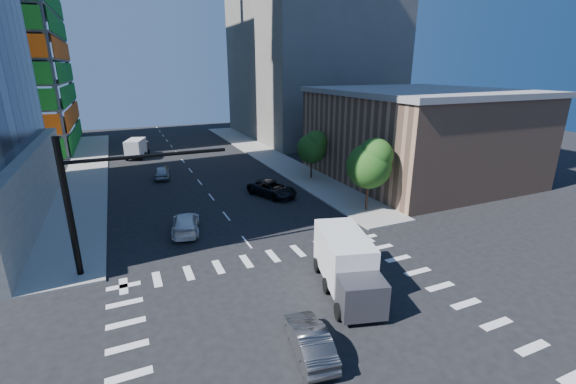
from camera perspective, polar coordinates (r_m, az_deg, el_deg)
ground at (r=20.92m, az=4.74°, el=-20.37°), size 160.00×160.00×0.00m
road_markings at (r=20.92m, az=4.74°, el=-20.36°), size 20.00×20.00×0.01m
sidewalk_ne at (r=59.49m, az=-3.00°, el=5.41°), size 5.00×60.00×0.15m
sidewalk_nw at (r=55.99m, az=-27.67°, el=2.56°), size 5.00×60.00×0.15m
commercial_building at (r=49.71m, az=18.49°, el=8.19°), size 20.50×22.50×10.60m
bg_building_ne at (r=77.69m, az=3.20°, el=18.68°), size 24.00×30.00×28.00m
signal_mast_nw at (r=26.93m, az=-26.87°, el=-0.13°), size 10.20×0.40×9.00m
tree_south at (r=35.96m, az=12.17°, el=4.25°), size 4.16×4.16×6.82m
tree_north at (r=46.25m, az=3.73°, el=6.72°), size 3.54×3.52×5.78m
car_nb_far at (r=40.61m, az=-2.35°, el=0.51°), size 4.74×6.31×1.59m
car_sb_near at (r=32.86m, az=-14.92°, el=-4.48°), size 3.11×5.55×1.52m
car_sb_mid at (r=49.64m, az=-18.14°, el=2.80°), size 2.34×4.59×1.50m
car_sb_cross at (r=19.46m, az=3.18°, el=-20.99°), size 2.22×4.61×1.46m
box_truck_near at (r=23.52m, az=8.90°, el=-11.45°), size 4.34×6.93×3.38m
box_truck_far at (r=62.77m, az=-21.39°, el=5.97°), size 3.86×5.87×2.84m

